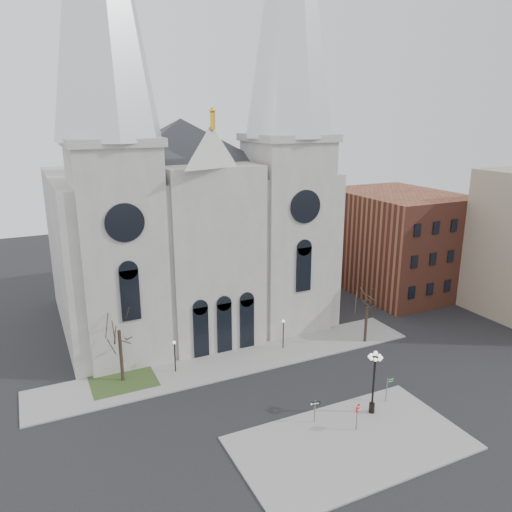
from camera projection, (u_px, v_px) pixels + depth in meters
name	position (u px, v px, depth m)	size (l,w,h in m)	color
ground	(285.00, 419.00, 41.49)	(160.00, 160.00, 0.00)	black
sidewalk_near	(351.00, 443.00, 38.38)	(18.00, 10.00, 0.14)	gray
sidewalk_far	(234.00, 362.00, 51.02)	(40.00, 6.00, 0.14)	gray
grass_patch	(123.00, 381.00, 47.33)	(6.00, 5.00, 0.18)	#2A431C
cathedral	(191.00, 169.00, 56.28)	(33.00, 26.66, 54.00)	#9D9A92
bg_building_brick	(396.00, 241.00, 71.10)	(14.00, 18.00, 14.00)	brown
tree_left	(119.00, 327.00, 45.83)	(3.20, 3.20, 7.50)	black
tree_right	(367.00, 305.00, 54.29)	(3.20, 3.20, 6.00)	black
ped_lamp_left	(175.00, 351.00, 48.35)	(0.32, 0.32, 3.26)	black
ped_lamp_right	(283.00, 329.00, 53.32)	(0.32, 0.32, 3.26)	black
stop_sign	(357.00, 411.00, 39.40)	(0.87, 0.09, 2.42)	slate
globe_lamp	(374.00, 374.00, 41.23)	(1.38, 1.38, 5.72)	black
one_way_sign	(315.00, 407.00, 40.50)	(0.85, 0.26, 2.00)	slate
street_name_sign	(388.00, 387.00, 43.57)	(0.71, 0.09, 2.23)	slate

